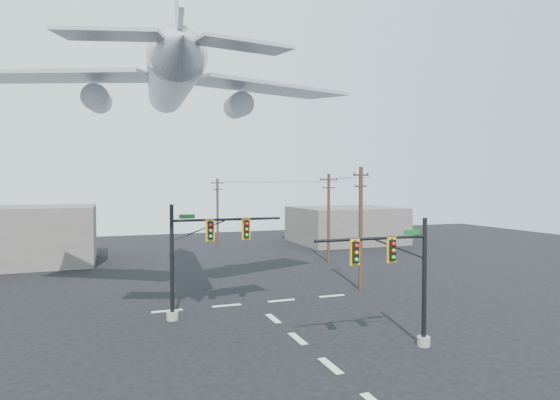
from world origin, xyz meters
name	(u,v)px	position (x,y,z in m)	size (l,w,h in m)	color
ground	(330,366)	(0.00, 0.00, 0.00)	(120.00, 120.00, 0.00)	black
lane_markings	(289,331)	(0.00, 5.33, 0.01)	(14.00, 21.20, 0.01)	silver
signal_mast_near	(403,279)	(4.36, 0.71, 3.56)	(6.49, 0.73, 6.62)	gray
signal_mast_far	(197,257)	(-4.38, 9.77, 3.84)	(7.34, 0.78, 7.11)	gray
utility_pole_a	(361,226)	(9.08, 13.17, 5.06)	(1.81, 0.93, 9.67)	#432B1C
utility_pole_b	(329,216)	(12.37, 25.69, 4.92)	(1.84, 0.73, 9.41)	#432B1C
utility_pole_c	(218,211)	(3.86, 41.52, 4.74)	(1.77, 0.80, 9.06)	#432B1C
power_lines	(294,181)	(9.21, 27.67, 8.68)	(10.21, 28.36, 0.32)	black
airliner	(170,82)	(-5.51, 13.39, 15.23)	(25.71, 27.10, 7.13)	#B2B7BF
building_left	(0,237)	(-20.00, 35.00, 3.00)	(18.00, 10.00, 6.00)	slate
building_right	(346,225)	(22.00, 40.00, 2.50)	(14.00, 12.00, 5.00)	slate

